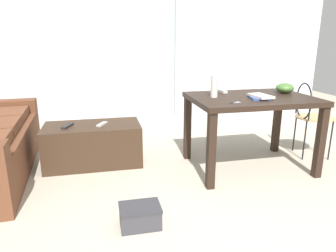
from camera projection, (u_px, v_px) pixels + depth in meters
The scene contains 14 objects.
ground_plane at pixel (201, 167), 3.28m from camera, with size 8.94×8.94×0.00m, color #B2A893.
wall_back at pixel (159, 41), 5.06m from camera, with size 5.86×0.10×2.54m, color silver.
curtains at pixel (161, 53), 5.03m from camera, with size 4.00×0.03×2.17m.
coffee_table at pixel (93, 144), 3.32m from camera, with size 1.00×0.52×0.43m.
craft_table at pixel (251, 107), 3.12m from camera, with size 1.20×0.86×0.75m.
wire_chair at pixel (309, 111), 3.48m from camera, with size 0.41×0.44×0.84m.
bottle_near at pixel (214, 86), 3.02m from camera, with size 0.07×0.07×0.24m.
bowl at pixel (285, 88), 3.27m from camera, with size 0.19×0.19×0.10m, color #477033.
book_stack at pixel (260, 97), 2.98m from camera, with size 0.21×0.27×0.04m.
tv_remote_on_table at pixel (222, 91), 3.32m from camera, with size 0.05×0.16×0.03m, color #B7B7B2.
scissors at pixel (234, 103), 2.77m from camera, with size 0.11×0.06×0.00m.
tv_remote_primary at pixel (102, 124), 3.26m from camera, with size 0.05×0.16×0.02m, color #B7B7B2.
tv_remote_secondary at pixel (67, 126), 3.18m from camera, with size 0.05×0.18×0.02m, color #232326.
shoebox at pixel (140, 216), 2.23m from camera, with size 0.29×0.21×0.16m.
Camera 1 is at (-1.00, -1.43, 1.31)m, focal length 33.16 mm.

